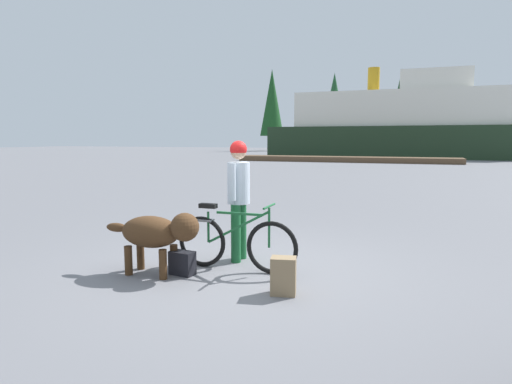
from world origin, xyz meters
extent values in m
plane|color=slate|center=(0.00, 0.00, 0.00)|extent=(160.00, 160.00, 0.00)
torus|color=black|center=(0.43, -0.04, 0.35)|extent=(0.70, 0.06, 0.70)
torus|color=black|center=(-0.58, -0.04, 0.35)|extent=(0.70, 0.06, 0.70)
cube|color=#19592D|center=(-0.02, -0.04, 0.77)|extent=(0.65, 0.03, 0.03)
cube|color=#19592D|center=(-0.04, -0.04, 0.58)|extent=(0.86, 0.03, 0.49)
cylinder|color=#19592D|center=(-0.48, -0.04, 0.56)|extent=(0.03, 0.03, 0.42)
cylinder|color=#19592D|center=(0.39, -0.04, 0.61)|extent=(0.03, 0.03, 0.52)
cube|color=black|center=(-0.48, -0.04, 0.85)|extent=(0.24, 0.10, 0.06)
cylinder|color=#19592D|center=(0.39, -0.04, 0.89)|extent=(0.03, 0.44, 0.03)
cube|color=slate|center=(-0.60, -0.04, 0.65)|extent=(0.36, 0.14, 0.02)
cylinder|color=#19592D|center=(-0.22, 0.53, 0.41)|extent=(0.14, 0.14, 0.83)
cylinder|color=#19592D|center=(-0.22, 0.31, 0.41)|extent=(0.14, 0.14, 0.83)
cylinder|color=silver|center=(-0.22, 0.42, 1.12)|extent=(0.32, 0.32, 0.59)
cylinder|color=silver|center=(-0.22, 0.64, 1.16)|extent=(0.09, 0.09, 0.52)
cylinder|color=silver|center=(-0.22, 0.20, 1.16)|extent=(0.09, 0.09, 0.52)
sphere|color=tan|center=(-0.22, 0.42, 1.57)|extent=(0.22, 0.22, 0.22)
sphere|color=red|center=(-0.22, 0.42, 1.60)|extent=(0.24, 0.24, 0.24)
ellipsoid|color=#472D19|center=(-1.04, -0.57, 0.56)|extent=(0.80, 0.48, 0.41)
sphere|color=#472D19|center=(-0.54, -0.57, 0.65)|extent=(0.36, 0.36, 0.36)
ellipsoid|color=#472D19|center=(-1.56, -0.57, 0.58)|extent=(0.32, 0.12, 0.12)
cylinder|color=#472D19|center=(-0.78, -0.44, 0.19)|extent=(0.10, 0.10, 0.38)
cylinder|color=#472D19|center=(-0.78, -0.71, 0.19)|extent=(0.10, 0.10, 0.38)
cylinder|color=#472D19|center=(-1.30, -0.44, 0.19)|extent=(0.10, 0.10, 0.38)
cylinder|color=#472D19|center=(-1.30, -0.71, 0.19)|extent=(0.10, 0.10, 0.38)
cube|color=#8C7251|center=(0.78, -0.71, 0.21)|extent=(0.31, 0.25, 0.43)
cube|color=black|center=(-0.65, -0.46, 0.15)|extent=(0.34, 0.22, 0.31)
cube|color=brown|center=(-2.93, 28.54, 0.20)|extent=(16.69, 2.25, 0.40)
cube|color=#1E331E|center=(1.07, 38.51, 1.45)|extent=(24.80, 7.62, 2.90)
cube|color=silver|center=(1.07, 38.51, 4.50)|extent=(19.84, 6.40, 3.20)
cube|color=silver|center=(3.55, 38.51, 7.00)|extent=(5.95, 4.57, 1.80)
cylinder|color=#BF8C19|center=(-1.90, 38.51, 7.30)|extent=(1.10, 1.10, 2.40)
cylinder|color=#4C331E|center=(-17.98, 56.55, 1.12)|extent=(0.47, 0.47, 2.23)
cone|color=#19471E|center=(-17.98, 56.55, 7.06)|extent=(3.47, 3.47, 9.66)
cylinder|color=#4C331E|center=(0.14, 54.89, 1.14)|extent=(0.43, 0.43, 2.27)
cone|color=#143819|center=(0.14, 54.89, 6.53)|extent=(3.21, 3.21, 8.51)
cylinder|color=#4C331E|center=(-9.75, 61.74, 1.07)|extent=(0.32, 0.32, 2.14)
cone|color=#1E4C28|center=(-9.75, 61.74, 6.91)|extent=(3.90, 3.90, 9.54)
camera|label=1|loc=(2.12, -5.26, 1.74)|focal=30.49mm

